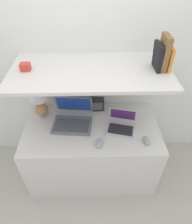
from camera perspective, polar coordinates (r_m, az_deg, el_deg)
name	(u,v)px	position (r m, az deg, el deg)	size (l,w,h in m)	color
ground_plane	(93,198)	(2.25, -0.91, -23.41)	(12.00, 12.00, 0.00)	#B2AD9E
wall_back	(90,58)	(1.90, -1.61, 15.26)	(6.00, 0.05, 2.40)	white
desk	(92,151)	(2.12, -1.14, -11.01)	(1.25, 0.68, 0.70)	silver
back_riser	(91,109)	(2.18, -1.32, 0.78)	(1.25, 0.04, 1.23)	white
shelf	(90,71)	(1.59, -1.59, 11.61)	(1.25, 0.61, 0.03)	silver
table_lamp	(39,99)	(1.94, -15.89, 3.61)	(0.19, 0.19, 0.32)	#B27A4C
laptop_large	(73,118)	(1.89, -6.67, -1.72)	(0.39, 0.37, 0.24)	slate
laptop_small	(121,125)	(1.84, 7.23, -3.66)	(0.30, 0.29, 0.17)	silver
computer_mouse	(99,143)	(1.71, 0.89, -8.82)	(0.08, 0.12, 0.04)	#99999E
second_mouse	(147,140)	(1.78, 14.23, -7.88)	(0.07, 0.11, 0.04)	#99999E
router_box	(98,104)	(2.01, 0.47, 2.25)	(0.12, 0.08, 0.13)	black
book_orange	(168,58)	(1.64, 19.93, 14.41)	(0.02, 0.16, 0.18)	orange
book_brown	(164,53)	(1.61, 18.85, 15.71)	(0.04, 0.15, 0.26)	brown
book_black	(157,57)	(1.61, 17.16, 14.88)	(0.04, 0.16, 0.20)	black
shelf_gadget	(25,67)	(1.64, -19.55, 12.06)	(0.07, 0.06, 0.06)	#CC3D33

